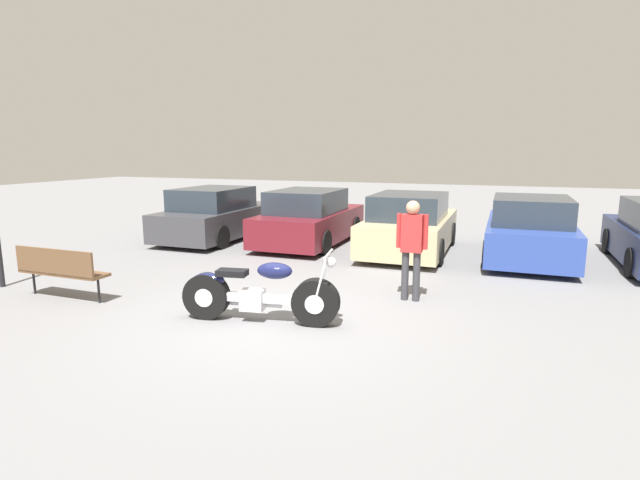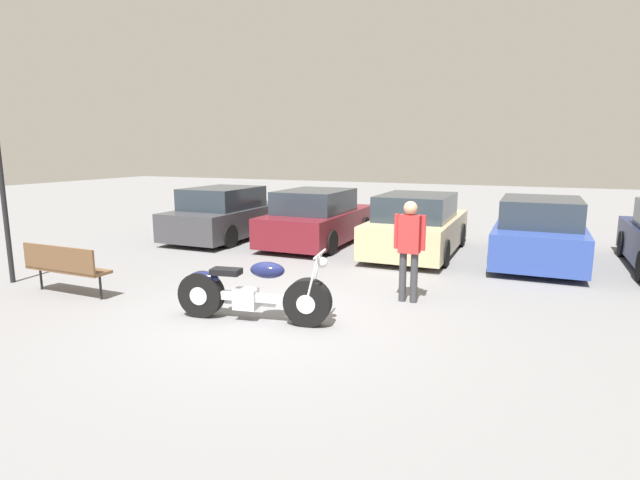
{
  "view_description": "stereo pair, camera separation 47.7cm",
  "coord_description": "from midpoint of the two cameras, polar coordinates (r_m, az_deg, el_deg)",
  "views": [
    {
      "loc": [
        3.11,
        -6.45,
        2.51
      ],
      "look_at": [
        -0.05,
        2.03,
        0.85
      ],
      "focal_mm": 28.0,
      "sensor_mm": 36.0,
      "label": 1
    },
    {
      "loc": [
        3.55,
        -6.27,
        2.51
      ],
      "look_at": [
        -0.05,
        2.03,
        0.85
      ],
      "focal_mm": 28.0,
      "sensor_mm": 36.0,
      "label": 2
    }
  ],
  "objects": [
    {
      "name": "parked_car_maroon",
      "position": [
        13.27,
        -2.24,
        2.39
      ],
      "size": [
        1.9,
        4.08,
        1.45
      ],
      "color": "maroon",
      "rests_on": "ground_plane"
    },
    {
      "name": "parked_car_dark_grey",
      "position": [
        14.33,
        -12.67,
        2.74
      ],
      "size": [
        1.9,
        4.08,
        1.45
      ],
      "color": "#3D3D42",
      "rests_on": "ground_plane"
    },
    {
      "name": "ground_plane",
      "position": [
        7.61,
        -6.9,
        -8.96
      ],
      "size": [
        60.0,
        60.0,
        0.0
      ],
      "primitive_type": "plane",
      "color": "slate"
    },
    {
      "name": "parked_car_blue",
      "position": [
        12.22,
        21.82,
        0.96
      ],
      "size": [
        1.9,
        4.08,
        1.45
      ],
      "color": "#2D479E",
      "rests_on": "ground_plane"
    },
    {
      "name": "motorcycle",
      "position": [
        7.4,
        -8.96,
        -6.13
      ],
      "size": [
        2.36,
        0.76,
        1.08
      ],
      "color": "black",
      "rests_on": "ground_plane"
    },
    {
      "name": "parked_car_champagne",
      "position": [
        12.31,
        9.14,
        1.63
      ],
      "size": [
        1.9,
        4.08,
        1.45
      ],
      "color": "#C6B284",
      "rests_on": "ground_plane"
    },
    {
      "name": "person_standing",
      "position": [
        8.3,
        8.84,
        -0.22
      ],
      "size": [
        0.52,
        0.23,
        1.68
      ],
      "color": "#38383D",
      "rests_on": "ground_plane"
    },
    {
      "name": "park_bench",
      "position": [
        9.52,
        -28.91,
        -2.83
      ],
      "size": [
        1.67,
        0.43,
        0.89
      ],
      "color": "brown",
      "rests_on": "ground_plane"
    }
  ]
}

